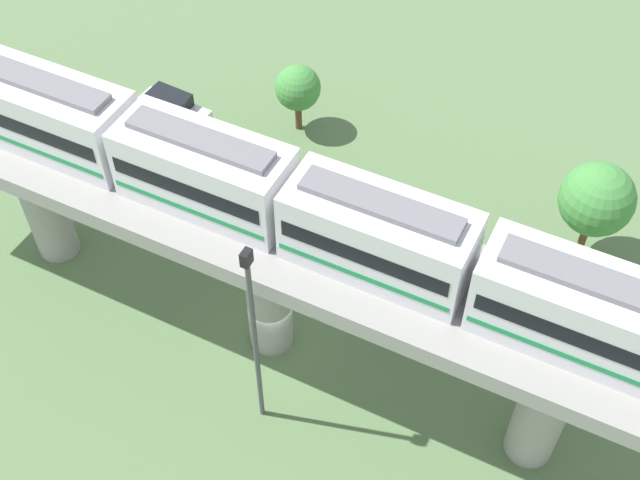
{
  "coord_description": "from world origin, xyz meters",
  "views": [
    {
      "loc": [
        -17.63,
        -11.19,
        30.66
      ],
      "look_at": [
        2.5,
        -1.11,
        4.62
      ],
      "focal_mm": 46.92,
      "sensor_mm": 36.0,
      "label": 1
    }
  ],
  "objects_px": {
    "parked_car_white": "(171,111)",
    "tree_mid_lot": "(597,200)",
    "parked_car_red": "(267,188)",
    "signal_post": "(254,334)",
    "parked_car_silver": "(447,279)",
    "tree_near_viaduct": "(298,88)",
    "train": "(288,203)"
  },
  "relations": [
    {
      "from": "signal_post",
      "to": "tree_near_viaduct",
      "type": "bearing_deg",
      "value": 22.68
    },
    {
      "from": "train",
      "to": "tree_near_viaduct",
      "type": "height_order",
      "value": "train"
    },
    {
      "from": "tree_mid_lot",
      "to": "tree_near_viaduct",
      "type": "bearing_deg",
      "value": 82.36
    },
    {
      "from": "parked_car_silver",
      "to": "tree_near_viaduct",
      "type": "xyz_separation_m",
      "value": [
        6.88,
        11.21,
        1.98
      ]
    },
    {
      "from": "train",
      "to": "parked_car_white",
      "type": "xyz_separation_m",
      "value": [
        10.19,
        12.98,
        -8.48
      ]
    },
    {
      "from": "train",
      "to": "tree_near_viaduct",
      "type": "bearing_deg",
      "value": 26.78
    },
    {
      "from": "parked_car_white",
      "to": "signal_post",
      "type": "bearing_deg",
      "value": -132.09
    },
    {
      "from": "signal_post",
      "to": "parked_car_silver",
      "type": "bearing_deg",
      "value": -25.17
    },
    {
      "from": "parked_car_white",
      "to": "signal_post",
      "type": "height_order",
      "value": "signal_post"
    },
    {
      "from": "parked_car_silver",
      "to": "parked_car_red",
      "type": "distance_m",
      "value": 10.19
    },
    {
      "from": "parked_car_red",
      "to": "signal_post",
      "type": "relative_size",
      "value": 0.42
    },
    {
      "from": "tree_near_viaduct",
      "to": "tree_mid_lot",
      "type": "bearing_deg",
      "value": -97.64
    },
    {
      "from": "train",
      "to": "parked_car_white",
      "type": "relative_size",
      "value": 6.38
    },
    {
      "from": "parked_car_white",
      "to": "parked_car_silver",
      "type": "bearing_deg",
      "value": -99.78
    },
    {
      "from": "tree_near_viaduct",
      "to": "signal_post",
      "type": "height_order",
      "value": "signal_post"
    },
    {
      "from": "train",
      "to": "tree_mid_lot",
      "type": "relative_size",
      "value": 4.93
    },
    {
      "from": "train",
      "to": "tree_near_viaduct",
      "type": "xyz_separation_m",
      "value": [
        12.87,
        6.49,
        -6.5
      ]
    },
    {
      "from": "parked_car_silver",
      "to": "signal_post",
      "type": "xyz_separation_m",
      "value": [
        -9.39,
        4.41,
        4.93
      ]
    },
    {
      "from": "train",
      "to": "parked_car_silver",
      "type": "relative_size",
      "value": 6.08
    },
    {
      "from": "parked_car_silver",
      "to": "tree_near_viaduct",
      "type": "relative_size",
      "value": 1.14
    },
    {
      "from": "parked_car_silver",
      "to": "parked_car_red",
      "type": "height_order",
      "value": "same"
    },
    {
      "from": "tree_mid_lot",
      "to": "parked_car_silver",
      "type": "bearing_deg",
      "value": 133.89
    },
    {
      "from": "parked_car_silver",
      "to": "signal_post",
      "type": "height_order",
      "value": "signal_post"
    },
    {
      "from": "parked_car_white",
      "to": "tree_mid_lot",
      "type": "bearing_deg",
      "value": -85.12
    },
    {
      "from": "train",
      "to": "signal_post",
      "type": "bearing_deg",
      "value": -174.87
    },
    {
      "from": "parked_car_silver",
      "to": "tree_mid_lot",
      "type": "xyz_separation_m",
      "value": [
        4.72,
        -4.9,
        3.1
      ]
    },
    {
      "from": "parked_car_white",
      "to": "tree_mid_lot",
      "type": "height_order",
      "value": "tree_mid_lot"
    },
    {
      "from": "parked_car_silver",
      "to": "parked_car_red",
      "type": "xyz_separation_m",
      "value": [
        1.37,
        10.1,
        0.0
      ]
    },
    {
      "from": "parked_car_red",
      "to": "parked_car_white",
      "type": "distance_m",
      "value": 8.1
    },
    {
      "from": "parked_car_white",
      "to": "tree_near_viaduct",
      "type": "distance_m",
      "value": 7.29
    },
    {
      "from": "parked_car_white",
      "to": "train",
      "type": "bearing_deg",
      "value": -124.58
    },
    {
      "from": "parked_car_silver",
      "to": "tree_mid_lot",
      "type": "relative_size",
      "value": 0.81
    }
  ]
}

